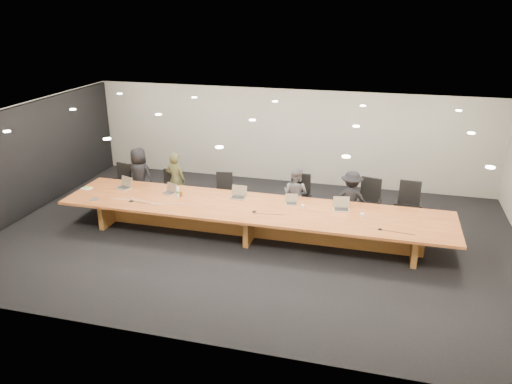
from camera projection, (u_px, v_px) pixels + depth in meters
ground at (253, 236)px, 11.70m from camera, size 12.00×12.00×0.00m
back_wall at (288, 136)px, 14.81m from camera, size 12.00×0.02×2.80m
left_wall_panel at (27, 161)px, 12.64m from camera, size 0.08×7.84×2.74m
conference_table at (253, 216)px, 11.52m from camera, size 9.00×1.80×0.75m
chair_far_left at (119, 183)px, 13.56m from camera, size 0.65×0.65×1.06m
chair_left at (170, 189)px, 13.22m from camera, size 0.59×0.59×1.01m
chair_mid_left at (223, 192)px, 12.95m from camera, size 0.59×0.59×1.03m
chair_mid_right at (298, 198)px, 12.40m from camera, size 0.62×0.62×1.17m
chair_right at (367, 203)px, 12.07m from camera, size 0.71×0.71×1.19m
chair_far_right at (408, 207)px, 11.81m from camera, size 0.66×0.66×1.20m
person_a at (140, 176)px, 13.37m from camera, size 0.80×0.55×1.55m
person_b at (176, 180)px, 13.12m from camera, size 0.59×0.43×1.51m
person_c at (296, 194)px, 12.34m from camera, size 0.81×0.72×1.38m
person_d at (351, 199)px, 11.99m from camera, size 0.92×0.54×1.41m
laptop_a at (123, 183)px, 12.50m from camera, size 0.43×0.37×0.29m
laptop_b at (169, 189)px, 12.19m from camera, size 0.37×0.32×0.24m
laptop_c at (238, 192)px, 11.88m from camera, size 0.37×0.27×0.29m
laptop_d at (292, 200)px, 11.54m from camera, size 0.32×0.26×0.23m
laptop_e at (342, 204)px, 11.20m from camera, size 0.41×0.33×0.29m
water_bottle at (178, 192)px, 11.96m from camera, size 0.09×0.09×0.24m
amber_mug at (180, 194)px, 12.01m from camera, size 0.12×0.12×0.11m
paper_cup_near at (303, 207)px, 11.33m from camera, size 0.10×0.10×0.09m
paper_cup_far at (362, 215)px, 10.85m from camera, size 0.10×0.10×0.10m
notepad at (87, 188)px, 12.54m from camera, size 0.27×0.23×0.01m
lime_gadget at (87, 187)px, 12.54m from camera, size 0.17×0.12×0.02m
av_box at (94, 200)px, 11.81m from camera, size 0.22×0.19×0.03m
mic_left at (131, 201)px, 11.74m from camera, size 0.15×0.15×0.03m
mic_center at (254, 211)px, 11.15m from camera, size 0.14×0.14×0.03m
mic_right at (380, 229)px, 10.29m from camera, size 0.14×0.14×0.03m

